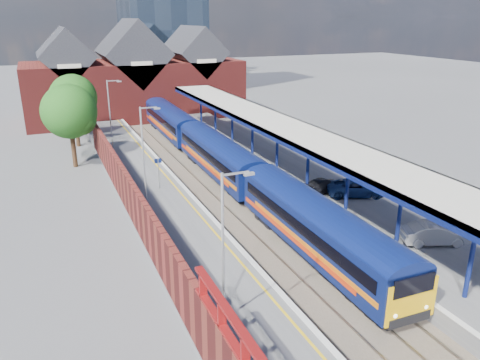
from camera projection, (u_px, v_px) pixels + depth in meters
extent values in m
plane|color=#5B5B5E|center=(196.00, 171.00, 44.82)|extent=(240.00, 240.00, 0.00)
cube|color=#473D33|center=(236.00, 208.00, 36.14)|extent=(6.00, 76.00, 0.06)
cube|color=slate|center=(209.00, 211.00, 35.28)|extent=(0.07, 76.00, 0.14)
cube|color=slate|center=(227.00, 208.00, 35.82)|extent=(0.07, 76.00, 0.14)
cube|color=slate|center=(246.00, 205.00, 36.40)|extent=(0.07, 76.00, 0.14)
cube|color=slate|center=(262.00, 202.00, 36.93)|extent=(0.07, 76.00, 0.14)
cube|color=#565659|center=(167.00, 213.00, 33.94)|extent=(5.00, 76.00, 1.00)
cube|color=#565659|center=(304.00, 191.00, 38.21)|extent=(6.00, 76.00, 1.00)
cube|color=silver|center=(197.00, 202.00, 34.64)|extent=(0.30, 76.00, 0.05)
cube|color=silver|center=(273.00, 190.00, 36.98)|extent=(0.30, 76.00, 0.05)
cube|color=yellow|center=(190.00, 203.00, 34.42)|extent=(0.14, 76.00, 0.01)
cube|color=#0B174F|center=(317.00, 228.00, 28.22)|extent=(3.02, 16.04, 2.50)
cube|color=#0B174F|center=(318.00, 209.00, 27.80)|extent=(3.02, 16.04, 0.60)
cube|color=#0B174F|center=(220.00, 157.00, 42.62)|extent=(3.02, 16.04, 2.50)
cube|color=#0B174F|center=(219.00, 144.00, 42.20)|extent=(3.02, 16.04, 0.60)
cube|color=#0B174F|center=(171.00, 121.00, 57.02)|extent=(3.02, 16.04, 2.50)
cube|color=#0B174F|center=(171.00, 111.00, 56.61)|extent=(3.02, 16.04, 0.60)
cube|color=#0B174F|center=(142.00, 100.00, 71.42)|extent=(3.02, 16.04, 2.50)
cube|color=#0B174F|center=(142.00, 92.00, 71.01)|extent=(3.02, 16.04, 0.60)
cube|color=black|center=(179.00, 134.00, 49.14)|extent=(0.04, 60.54, 0.70)
cube|color=#D4680D|center=(179.00, 141.00, 49.40)|extent=(0.03, 55.27, 0.30)
cube|color=red|center=(179.00, 143.00, 49.48)|extent=(0.03, 55.27, 0.30)
cube|color=#F2B20C|center=(410.00, 300.00, 21.41)|extent=(2.82, 0.34, 2.10)
cube|color=black|center=(414.00, 285.00, 21.04)|extent=(2.30, 0.19, 0.90)
cube|color=black|center=(374.00, 300.00, 23.89)|extent=(2.00, 2.40, 0.60)
cube|color=black|center=(136.00, 105.00, 76.81)|extent=(2.00, 2.40, 0.60)
cylinder|color=#0E1A56|center=(471.00, 259.00, 22.23)|extent=(0.24, 0.24, 4.20)
cylinder|color=#0E1A56|center=(399.00, 219.00, 26.57)|extent=(0.24, 0.24, 4.20)
cylinder|color=#0E1A56|center=(347.00, 191.00, 30.91)|extent=(0.24, 0.24, 4.20)
cylinder|color=#0E1A56|center=(308.00, 169.00, 35.25)|extent=(0.24, 0.24, 4.20)
cylinder|color=#0E1A56|center=(277.00, 153.00, 39.59)|extent=(0.24, 0.24, 4.20)
cylinder|color=#0E1A56|center=(252.00, 139.00, 43.92)|extent=(0.24, 0.24, 4.20)
cylinder|color=#0E1A56|center=(232.00, 128.00, 48.26)|extent=(0.24, 0.24, 4.20)
cylinder|color=#0E1A56|center=(215.00, 119.00, 52.60)|extent=(0.24, 0.24, 4.20)
cylinder|color=#0E1A56|center=(201.00, 111.00, 56.94)|extent=(0.24, 0.24, 4.20)
cube|color=beige|center=(289.00, 129.00, 38.16)|extent=(4.50, 52.00, 0.25)
cube|color=#0E1A56|center=(265.00, 133.00, 37.41)|extent=(0.20, 52.00, 0.55)
cube|color=#0E1A56|center=(311.00, 128.00, 39.01)|extent=(0.20, 52.00, 0.55)
cylinder|color=#A5A8AA|center=(223.00, 250.00, 20.10)|extent=(0.12, 0.12, 7.00)
cube|color=#A5A8AA|center=(236.00, 173.00, 19.20)|extent=(1.20, 0.08, 0.08)
cube|color=#A5A8AA|center=(249.00, 174.00, 19.45)|extent=(0.45, 0.18, 0.12)
cylinder|color=#A5A8AA|center=(143.00, 155.00, 33.98)|extent=(0.12, 0.12, 7.00)
cube|color=#A5A8AA|center=(149.00, 108.00, 33.08)|extent=(1.20, 0.08, 0.08)
cube|color=#A5A8AA|center=(157.00, 108.00, 33.33)|extent=(0.45, 0.18, 0.12)
cylinder|color=#A5A8AA|center=(110.00, 115.00, 47.86)|extent=(0.12, 0.12, 7.00)
cube|color=#A5A8AA|center=(113.00, 81.00, 46.96)|extent=(1.20, 0.08, 0.08)
cube|color=#A5A8AA|center=(119.00, 81.00, 47.21)|extent=(0.45, 0.18, 0.12)
cylinder|color=#A5A8AA|center=(159.00, 173.00, 37.01)|extent=(0.08, 0.08, 2.50)
cube|color=#0C194C|center=(158.00, 161.00, 36.67)|extent=(0.55, 0.06, 0.35)
cube|color=maroon|center=(148.00, 228.00, 27.14)|extent=(0.35, 50.00, 2.80)
cube|color=maroon|center=(245.00, 350.00, 14.36)|extent=(0.30, 0.12, 1.00)
cube|color=maroon|center=(222.00, 314.00, 16.10)|extent=(0.30, 0.12, 1.00)
cube|color=maroon|center=(203.00, 285.00, 17.83)|extent=(0.30, 0.12, 1.00)
cube|color=maroon|center=(135.00, 90.00, 67.79)|extent=(30.00, 12.00, 8.00)
cube|color=#232328|center=(65.00, 54.00, 62.73)|extent=(7.13, 12.00, 7.13)
cube|color=#232328|center=(132.00, 52.00, 66.07)|extent=(9.16, 12.00, 9.16)
cube|color=#232328|center=(193.00, 51.00, 69.42)|extent=(7.13, 12.00, 7.13)
cube|color=beige|center=(69.00, 66.00, 57.81)|extent=(2.80, 0.15, 0.50)
cube|color=beige|center=(142.00, 63.00, 61.16)|extent=(2.80, 0.15, 0.50)
cube|color=beige|center=(207.00, 61.00, 64.50)|extent=(2.80, 0.15, 0.50)
cylinder|color=#382314|center=(73.00, 147.00, 45.46)|extent=(0.44, 0.44, 4.00)
sphere|color=#174512|center=(69.00, 111.00, 44.31)|extent=(5.20, 5.20, 5.20)
sphere|color=#174512|center=(79.00, 119.00, 44.40)|extent=(3.20, 3.20, 3.20)
cylinder|color=#382314|center=(77.00, 129.00, 52.77)|extent=(0.44, 0.44, 4.00)
sphere|color=#174512|center=(73.00, 98.00, 51.62)|extent=(5.20, 5.20, 5.20)
sphere|color=#174512|center=(82.00, 105.00, 51.71)|extent=(3.20, 3.20, 3.20)
imported|color=#B3B4B8|center=(435.00, 233.00, 28.13)|extent=(4.22, 2.71, 1.31)
imported|color=black|center=(323.00, 185.00, 36.43)|extent=(4.16, 2.67, 1.12)
imported|color=navy|center=(356.00, 188.00, 35.73)|extent=(5.01, 3.73, 1.26)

